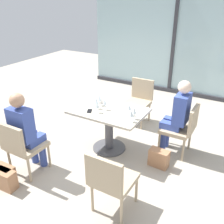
{
  "coord_description": "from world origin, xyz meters",
  "views": [
    {
      "loc": [
        1.9,
        -3.19,
        2.46
      ],
      "look_at": [
        0.0,
        0.1,
        0.65
      ],
      "focal_mm": 40.8,
      "sensor_mm": 36.0,
      "label": 1
    }
  ],
  "objects_px": {
    "wine_glass_6": "(99,98)",
    "chair_front_left": "(22,145)",
    "wine_glass_2": "(97,105)",
    "cell_phone_on_table": "(89,111)",
    "wine_glass_0": "(134,111)",
    "handbag_0": "(5,175)",
    "wine_glass_1": "(105,102)",
    "dining_table_main": "(109,121)",
    "chair_front_right": "(111,179)",
    "chair_near_window": "(139,99)",
    "person_far_right": "(177,114)",
    "person_front_left": "(25,129)",
    "coffee_cup": "(100,101)",
    "handbag_2": "(6,179)",
    "wine_glass_5": "(96,101)",
    "wine_glass_4": "(131,114)",
    "chair_far_right": "(183,127)",
    "handbag_1": "(159,158)",
    "wine_glass_3": "(129,107)"
  },
  "relations": [
    {
      "from": "chair_near_window",
      "to": "coffee_cup",
      "type": "height_order",
      "value": "chair_near_window"
    },
    {
      "from": "wine_glass_0",
      "to": "handbag_0",
      "type": "bearing_deg",
      "value": -132.84
    },
    {
      "from": "wine_glass_2",
      "to": "cell_phone_on_table",
      "type": "distance_m",
      "value": 0.18
    },
    {
      "from": "wine_glass_2",
      "to": "wine_glass_6",
      "type": "distance_m",
      "value": 0.28
    },
    {
      "from": "dining_table_main",
      "to": "person_front_left",
      "type": "height_order",
      "value": "person_front_left"
    },
    {
      "from": "chair_front_right",
      "to": "handbag_2",
      "type": "bearing_deg",
      "value": -166.14
    },
    {
      "from": "wine_glass_0",
      "to": "handbag_2",
      "type": "distance_m",
      "value": 2.03
    },
    {
      "from": "chair_front_right",
      "to": "handbag_0",
      "type": "relative_size",
      "value": 2.9
    },
    {
      "from": "wine_glass_3",
      "to": "handbag_2",
      "type": "distance_m",
      "value": 2.02
    },
    {
      "from": "person_far_right",
      "to": "wine_glass_0",
      "type": "distance_m",
      "value": 0.77
    },
    {
      "from": "wine_glass_2",
      "to": "wine_glass_4",
      "type": "xyz_separation_m",
      "value": [
        0.6,
        -0.01,
        0.0
      ]
    },
    {
      "from": "wine_glass_5",
      "to": "handbag_0",
      "type": "relative_size",
      "value": 0.62
    },
    {
      "from": "wine_glass_0",
      "to": "handbag_1",
      "type": "distance_m",
      "value": 0.84
    },
    {
      "from": "wine_glass_3",
      "to": "handbag_2",
      "type": "height_order",
      "value": "wine_glass_3"
    },
    {
      "from": "dining_table_main",
      "to": "cell_phone_on_table",
      "type": "bearing_deg",
      "value": -140.29
    },
    {
      "from": "chair_near_window",
      "to": "person_far_right",
      "type": "bearing_deg",
      "value": -36.36
    },
    {
      "from": "wine_glass_5",
      "to": "handbag_0",
      "type": "height_order",
      "value": "wine_glass_5"
    },
    {
      "from": "wine_glass_3",
      "to": "handbag_1",
      "type": "relative_size",
      "value": 0.62
    },
    {
      "from": "handbag_1",
      "to": "wine_glass_3",
      "type": "bearing_deg",
      "value": 179.89
    },
    {
      "from": "cell_phone_on_table",
      "to": "dining_table_main",
      "type": "bearing_deg",
      "value": 12.91
    },
    {
      "from": "handbag_0",
      "to": "person_far_right",
      "type": "bearing_deg",
      "value": 46.69
    },
    {
      "from": "wine_glass_6",
      "to": "handbag_1",
      "type": "xyz_separation_m",
      "value": [
        1.14,
        -0.12,
        -0.72
      ]
    },
    {
      "from": "chair_front_left",
      "to": "handbag_2",
      "type": "distance_m",
      "value": 0.51
    },
    {
      "from": "chair_front_left",
      "to": "wine_glass_4",
      "type": "xyz_separation_m",
      "value": [
        1.22,
        1.0,
        0.37
      ]
    },
    {
      "from": "handbag_1",
      "to": "chair_far_right",
      "type": "bearing_deg",
      "value": 73.63
    },
    {
      "from": "wine_glass_1",
      "to": "cell_phone_on_table",
      "type": "relative_size",
      "value": 1.28
    },
    {
      "from": "chair_near_window",
      "to": "wine_glass_0",
      "type": "height_order",
      "value": "wine_glass_0"
    },
    {
      "from": "wine_glass_0",
      "to": "handbag_0",
      "type": "relative_size",
      "value": 0.62
    },
    {
      "from": "chair_front_left",
      "to": "wine_glass_1",
      "type": "xyz_separation_m",
      "value": [
        0.67,
        1.17,
        0.37
      ]
    },
    {
      "from": "person_front_left",
      "to": "coffee_cup",
      "type": "height_order",
      "value": "person_front_left"
    },
    {
      "from": "wine_glass_0",
      "to": "wine_glass_2",
      "type": "xyz_separation_m",
      "value": [
        -0.59,
        -0.09,
        0.0
      ]
    },
    {
      "from": "wine_glass_6",
      "to": "cell_phone_on_table",
      "type": "relative_size",
      "value": 1.28
    },
    {
      "from": "dining_table_main",
      "to": "chair_front_right",
      "type": "height_order",
      "value": "chair_front_right"
    },
    {
      "from": "coffee_cup",
      "to": "wine_glass_3",
      "type": "bearing_deg",
      "value": -15.77
    },
    {
      "from": "wine_glass_1",
      "to": "wine_glass_6",
      "type": "relative_size",
      "value": 1.0
    },
    {
      "from": "chair_front_left",
      "to": "wine_glass_4",
      "type": "height_order",
      "value": "wine_glass_4"
    },
    {
      "from": "chair_far_right",
      "to": "coffee_cup",
      "type": "bearing_deg",
      "value": -167.47
    },
    {
      "from": "wine_glass_0",
      "to": "wine_glass_1",
      "type": "relative_size",
      "value": 1.0
    },
    {
      "from": "person_front_left",
      "to": "chair_far_right",
      "type": "bearing_deg",
      "value": 40.44
    },
    {
      "from": "dining_table_main",
      "to": "wine_glass_1",
      "type": "bearing_deg",
      "value": -156.42
    },
    {
      "from": "chair_front_right",
      "to": "wine_glass_2",
      "type": "distance_m",
      "value": 1.37
    },
    {
      "from": "person_far_right",
      "to": "wine_glass_1",
      "type": "distance_m",
      "value": 1.17
    },
    {
      "from": "chair_front_left",
      "to": "person_front_left",
      "type": "relative_size",
      "value": 0.69
    },
    {
      "from": "wine_glass_0",
      "to": "cell_phone_on_table",
      "type": "bearing_deg",
      "value": -171.35
    },
    {
      "from": "wine_glass_6",
      "to": "chair_front_left",
      "type": "bearing_deg",
      "value": -111.67
    },
    {
      "from": "wine_glass_5",
      "to": "dining_table_main",
      "type": "bearing_deg",
      "value": 15.78
    },
    {
      "from": "chair_far_right",
      "to": "wine_glass_4",
      "type": "relative_size",
      "value": 4.7
    },
    {
      "from": "chair_near_window",
      "to": "person_far_right",
      "type": "height_order",
      "value": "person_far_right"
    },
    {
      "from": "chair_far_right",
      "to": "handbag_1",
      "type": "distance_m",
      "value": 0.65
    },
    {
      "from": "wine_glass_5",
      "to": "handbag_2",
      "type": "bearing_deg",
      "value": -109.19
    }
  ]
}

